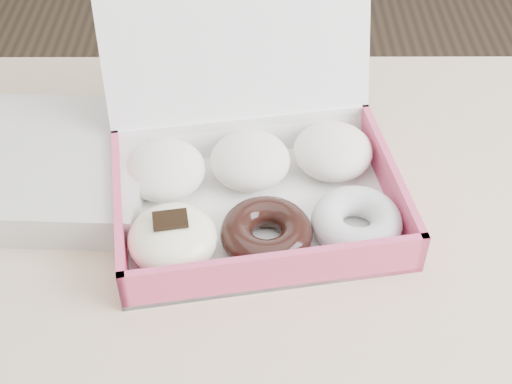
{
  "coord_description": "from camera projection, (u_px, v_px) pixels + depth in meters",
  "views": [
    {
      "loc": [
        0.02,
        -0.49,
        1.33
      ],
      "look_at": [
        0.02,
        0.06,
        0.81
      ],
      "focal_mm": 50.0,
      "sensor_mm": 36.0,
      "label": 1
    }
  ],
  "objects": [
    {
      "name": "table",
      "position": [
        240.0,
        312.0,
        0.8
      ],
      "size": [
        1.2,
        0.8,
        0.75
      ],
      "color": "tan",
      "rests_on": "ground"
    },
    {
      "name": "donut_box",
      "position": [
        252.0,
        179.0,
        0.8
      ],
      "size": [
        0.35,
        0.33,
        0.22
      ],
      "rotation": [
        0.0,
        0.0,
        0.16
      ],
      "color": "white",
      "rests_on": "table"
    },
    {
      "name": "newspapers",
      "position": [
        31.0,
        166.0,
        0.83
      ],
      "size": [
        0.28,
        0.23,
        0.04
      ],
      "primitive_type": "cube",
      "rotation": [
        0.0,
        0.0,
        -0.04
      ],
      "color": "silver",
      "rests_on": "table"
    }
  ]
}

